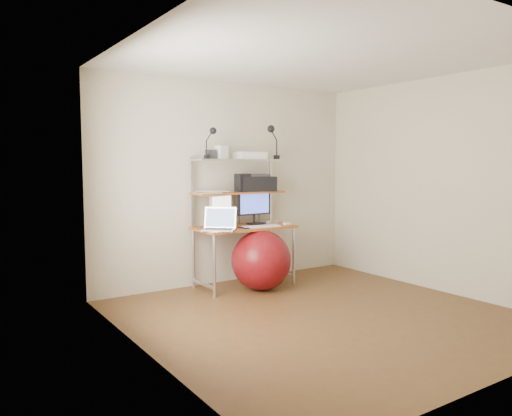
{
  "coord_description": "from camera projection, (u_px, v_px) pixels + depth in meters",
  "views": [
    {
      "loc": [
        -3.2,
        -3.63,
        1.5
      ],
      "look_at": [
        -0.02,
        1.15,
        0.98
      ],
      "focal_mm": 35.0,
      "sensor_mm": 36.0,
      "label": 1
    }
  ],
  "objects": [
    {
      "name": "wall_outlet",
      "position": [
        283.0,
        251.0,
        6.83
      ],
      "size": [
        0.08,
        0.01,
        0.12
      ],
      "primitive_type": "cube",
      "color": "white",
      "rests_on": "room"
    },
    {
      "name": "box_white",
      "position": [
        221.0,
        152.0,
        5.93
      ],
      "size": [
        0.16,
        0.14,
        0.16
      ],
      "primitive_type": "cube",
      "rotation": [
        0.0,
        0.0,
        0.29
      ],
      "color": "white",
      "rests_on": "top_shelf"
    },
    {
      "name": "scanner",
      "position": [
        250.0,
        155.0,
        6.18
      ],
      "size": [
        0.38,
        0.25,
        0.1
      ],
      "rotation": [
        0.0,
        0.0,
        -0.04
      ],
      "color": "white",
      "rests_on": "top_shelf"
    },
    {
      "name": "nas_cube",
      "position": [
        242.0,
        183.0,
        6.11
      ],
      "size": [
        0.16,
        0.16,
        0.22
      ],
      "primitive_type": "cube",
      "rotation": [
        0.0,
        0.0,
        -0.03
      ],
      "color": "black",
      "rests_on": "mid_shelf"
    },
    {
      "name": "paper_stack",
      "position": [
        211.0,
        192.0,
        5.9
      ],
      "size": [
        0.36,
        0.43,
        0.02
      ],
      "color": "white",
      "rests_on": "mid_shelf"
    },
    {
      "name": "monitor_black",
      "position": [
        254.0,
        205.0,
        6.21
      ],
      "size": [
        0.48,
        0.14,
        0.48
      ],
      "rotation": [
        0.0,
        0.0,
        0.02
      ],
      "color": "black",
      "rests_on": "desktop"
    },
    {
      "name": "clip_lamp_left",
      "position": [
        212.0,
        136.0,
        5.74
      ],
      "size": [
        0.14,
        0.08,
        0.36
      ],
      "color": "black",
      "rests_on": "top_shelf"
    },
    {
      "name": "keyboard",
      "position": [
        261.0,
        226.0,
        5.97
      ],
      "size": [
        0.48,
        0.21,
        0.01
      ],
      "primitive_type": "cube",
      "rotation": [
        0.0,
        0.0,
        -0.16
      ],
      "color": "white",
      "rests_on": "desktop"
    },
    {
      "name": "laptop",
      "position": [
        219.0,
        225.0,
        5.7
      ],
      "size": [
        0.47,
        0.46,
        0.32
      ],
      "rotation": [
        0.0,
        0.0,
        -0.72
      ],
      "color": "silver",
      "rests_on": "desktop"
    },
    {
      "name": "computer_desk",
      "position": [
        242.0,
        208.0,
        6.07
      ],
      "size": [
        1.2,
        0.6,
        1.57
      ],
      "color": "#A75E20",
      "rests_on": "ground"
    },
    {
      "name": "mouse",
      "position": [
        287.0,
        223.0,
        6.21
      ],
      "size": [
        0.08,
        0.05,
        0.02
      ],
      "primitive_type": "cube",
      "rotation": [
        0.0,
        0.0,
        0.01
      ],
      "color": "white",
      "rests_on": "desktop"
    },
    {
      "name": "monitor_silver",
      "position": [
        221.0,
        209.0,
        5.94
      ],
      "size": [
        0.36,
        0.18,
        0.41
      ],
      "rotation": [
        0.0,
        0.0,
        0.32
      ],
      "color": "#B3B3B8",
      "rests_on": "desktop"
    },
    {
      "name": "mac_mini",
      "position": [
        267.0,
        222.0,
        6.34
      ],
      "size": [
        0.21,
        0.21,
        0.04
      ],
      "primitive_type": "cube",
      "rotation": [
        0.0,
        0.0,
        0.09
      ],
      "color": "silver",
      "rests_on": "desktop"
    },
    {
      "name": "box_grey",
      "position": [
        211.0,
        154.0,
        5.86
      ],
      "size": [
        0.12,
        0.12,
        0.11
      ],
      "primitive_type": "cube",
      "rotation": [
        0.0,
        0.0,
        -0.11
      ],
      "color": "#2A2A2D",
      "rests_on": "top_shelf"
    },
    {
      "name": "printer",
      "position": [
        256.0,
        183.0,
        6.24
      ],
      "size": [
        0.5,
        0.39,
        0.21
      ],
      "rotation": [
        0.0,
        0.0,
        -0.21
      ],
      "color": "black",
      "rests_on": "mid_shelf"
    },
    {
      "name": "room",
      "position": [
        324.0,
        189.0,
        4.8
      ],
      "size": [
        3.6,
        3.6,
        3.6
      ],
      "color": "brown",
      "rests_on": "ground"
    },
    {
      "name": "exercise_ball",
      "position": [
        261.0,
        260.0,
        5.89
      ],
      "size": [
        0.71,
        0.71,
        0.71
      ],
      "primitive_type": "sphere",
      "color": "maroon",
      "rests_on": "floor"
    },
    {
      "name": "red_box",
      "position": [
        250.0,
        190.0,
        6.14
      ],
      "size": [
        0.17,
        0.12,
        0.05
      ],
      "primitive_type": "cube",
      "rotation": [
        0.0,
        0.0,
        0.04
      ],
      "color": "red",
      "rests_on": "mid_shelf"
    },
    {
      "name": "clip_lamp_right",
      "position": [
        272.0,
        134.0,
        6.26
      ],
      "size": [
        0.17,
        0.09,
        0.43
      ],
      "color": "black",
      "rests_on": "top_shelf"
    },
    {
      "name": "phone",
      "position": [
        243.0,
        228.0,
        5.84
      ],
      "size": [
        0.09,
        0.15,
        0.01
      ],
      "primitive_type": "cube",
      "rotation": [
        0.0,
        0.0,
        0.12
      ],
      "color": "black",
      "rests_on": "desktop"
    }
  ]
}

